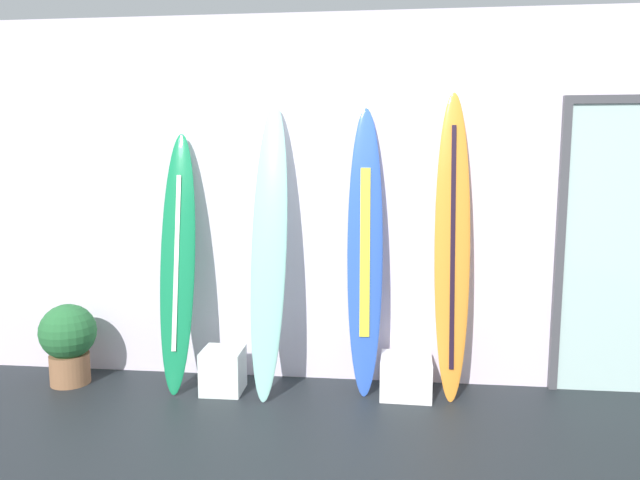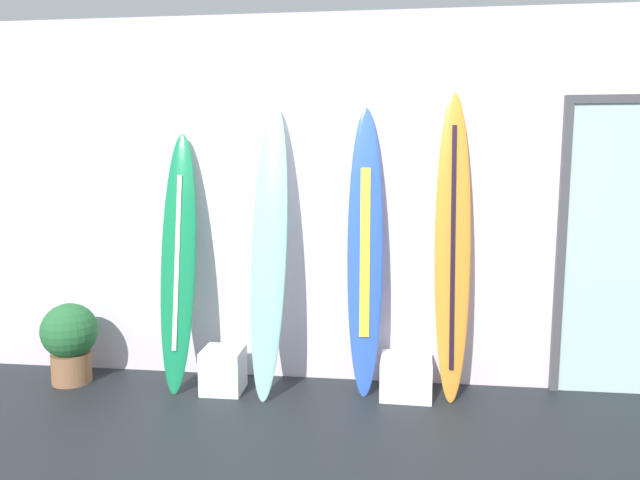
{
  "view_description": "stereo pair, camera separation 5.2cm",
  "coord_description": "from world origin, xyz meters",
  "px_view_note": "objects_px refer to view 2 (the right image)",
  "views": [
    {
      "loc": [
        0.55,
        -3.27,
        1.73
      ],
      "look_at": [
        0.09,
        0.95,
        1.15
      ],
      "focal_mm": 33.05,
      "sensor_mm": 36.0,
      "label": 1
    },
    {
      "loc": [
        0.6,
        -3.26,
        1.73
      ],
      "look_at": [
        0.09,
        0.95,
        1.15
      ],
      "focal_mm": 33.05,
      "sensor_mm": 36.0,
      "label": 2
    }
  ],
  "objects_px": {
    "surfboard_emerald": "(178,264)",
    "display_block_center": "(223,370)",
    "surfboard_seafoam": "(269,252)",
    "surfboard_sunset": "(453,247)",
    "surfboard_cobalt": "(365,254)",
    "display_block_left": "(406,377)",
    "potted_plant": "(70,339)"
  },
  "relations": [
    {
      "from": "display_block_left",
      "to": "potted_plant",
      "type": "relative_size",
      "value": 0.61
    },
    {
      "from": "surfboard_emerald",
      "to": "display_block_left",
      "type": "xyz_separation_m",
      "value": [
        1.71,
        0.01,
        -0.81
      ]
    },
    {
      "from": "surfboard_sunset",
      "to": "display_block_center",
      "type": "distance_m",
      "value": 1.92
    },
    {
      "from": "surfboard_sunset",
      "to": "display_block_center",
      "type": "height_order",
      "value": "surfboard_sunset"
    },
    {
      "from": "surfboard_emerald",
      "to": "surfboard_cobalt",
      "type": "bearing_deg",
      "value": 3.28
    },
    {
      "from": "display_block_left",
      "to": "display_block_center",
      "type": "bearing_deg",
      "value": -176.33
    },
    {
      "from": "surfboard_seafoam",
      "to": "display_block_left",
      "type": "bearing_deg",
      "value": 2.34
    },
    {
      "from": "surfboard_sunset",
      "to": "surfboard_cobalt",
      "type": "bearing_deg",
      "value": 178.49
    },
    {
      "from": "surfboard_seafoam",
      "to": "surfboard_sunset",
      "type": "height_order",
      "value": "surfboard_sunset"
    },
    {
      "from": "surfboard_emerald",
      "to": "display_block_center",
      "type": "bearing_deg",
      "value": -11.82
    },
    {
      "from": "surfboard_emerald",
      "to": "surfboard_seafoam",
      "type": "relative_size",
      "value": 0.9
    },
    {
      "from": "surfboard_sunset",
      "to": "display_block_center",
      "type": "bearing_deg",
      "value": -175.32
    },
    {
      "from": "surfboard_emerald",
      "to": "potted_plant",
      "type": "distance_m",
      "value": 1.06
    },
    {
      "from": "surfboard_cobalt",
      "to": "display_block_center",
      "type": "height_order",
      "value": "surfboard_cobalt"
    },
    {
      "from": "surfboard_cobalt",
      "to": "potted_plant",
      "type": "height_order",
      "value": "surfboard_cobalt"
    },
    {
      "from": "display_block_left",
      "to": "display_block_center",
      "type": "xyz_separation_m",
      "value": [
        -1.36,
        -0.09,
        0.02
      ]
    },
    {
      "from": "surfboard_cobalt",
      "to": "surfboard_sunset",
      "type": "xyz_separation_m",
      "value": [
        0.63,
        -0.02,
        0.07
      ]
    },
    {
      "from": "surfboard_emerald",
      "to": "surfboard_sunset",
      "type": "height_order",
      "value": "surfboard_sunset"
    },
    {
      "from": "display_block_left",
      "to": "surfboard_emerald",
      "type": "bearing_deg",
      "value": -179.54
    },
    {
      "from": "display_block_center",
      "to": "surfboard_cobalt",
      "type": "bearing_deg",
      "value": 8.35
    },
    {
      "from": "surfboard_cobalt",
      "to": "display_block_left",
      "type": "distance_m",
      "value": 0.95
    },
    {
      "from": "surfboard_seafoam",
      "to": "surfboard_sunset",
      "type": "distance_m",
      "value": 1.32
    },
    {
      "from": "surfboard_sunset",
      "to": "surfboard_seafoam",
      "type": "bearing_deg",
      "value": -176.05
    },
    {
      "from": "surfboard_seafoam",
      "to": "display_block_center",
      "type": "relative_size",
      "value": 6.59
    },
    {
      "from": "surfboard_seafoam",
      "to": "display_block_center",
      "type": "xyz_separation_m",
      "value": [
        -0.35,
        -0.05,
        -0.9
      ]
    },
    {
      "from": "surfboard_sunset",
      "to": "display_block_left",
      "type": "height_order",
      "value": "surfboard_sunset"
    },
    {
      "from": "surfboard_seafoam",
      "to": "surfboard_sunset",
      "type": "bearing_deg",
      "value": 3.95
    },
    {
      "from": "surfboard_emerald",
      "to": "display_block_center",
      "type": "xyz_separation_m",
      "value": [
        0.35,
        -0.07,
        -0.79
      ]
    },
    {
      "from": "surfboard_emerald",
      "to": "display_block_left",
      "type": "bearing_deg",
      "value": 0.46
    },
    {
      "from": "display_block_left",
      "to": "potted_plant",
      "type": "bearing_deg",
      "value": -178.67
    },
    {
      "from": "surfboard_emerald",
      "to": "surfboard_cobalt",
      "type": "relative_size",
      "value": 0.91
    },
    {
      "from": "display_block_left",
      "to": "display_block_center",
      "type": "relative_size",
      "value": 1.17
    }
  ]
}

